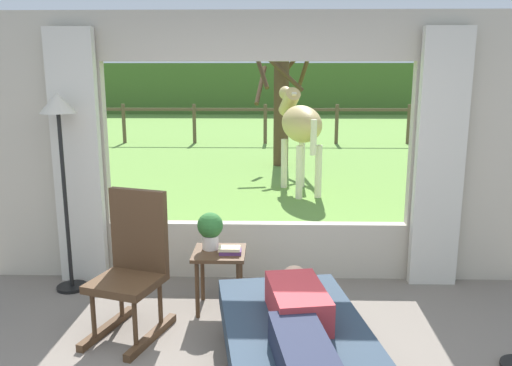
% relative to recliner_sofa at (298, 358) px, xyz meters
% --- Properties ---
extents(back_wall_with_window, '(5.20, 0.12, 2.55)m').
position_rel_recliner_sofa_xyz_m(back_wall_with_window, '(-0.30, 1.89, 1.03)').
color(back_wall_with_window, '#BCB29E').
rests_on(back_wall_with_window, ground_plane).
extents(curtain_panel_left, '(0.44, 0.10, 2.40)m').
position_rel_recliner_sofa_xyz_m(curtain_panel_left, '(-1.99, 1.75, 0.98)').
color(curtain_panel_left, beige).
rests_on(curtain_panel_left, ground_plane).
extents(curtain_panel_right, '(0.44, 0.10, 2.40)m').
position_rel_recliner_sofa_xyz_m(curtain_panel_right, '(1.39, 1.75, 0.98)').
color(curtain_panel_right, beige).
rests_on(curtain_panel_right, ground_plane).
extents(outdoor_pasture_lawn, '(36.00, 21.68, 0.02)m').
position_rel_recliner_sofa_xyz_m(outdoor_pasture_lawn, '(-0.30, 12.79, -0.21)').
color(outdoor_pasture_lawn, olive).
rests_on(outdoor_pasture_lawn, ground_plane).
extents(distant_hill_ridge, '(36.00, 2.00, 2.40)m').
position_rel_recliner_sofa_xyz_m(distant_hill_ridge, '(-0.30, 22.63, 0.98)').
color(distant_hill_ridge, '#476A2B').
rests_on(distant_hill_ridge, ground_plane).
extents(recliner_sofa, '(1.15, 1.82, 0.42)m').
position_rel_recliner_sofa_xyz_m(recliner_sofa, '(0.00, 0.00, 0.00)').
color(recliner_sofa, black).
rests_on(recliner_sofa, ground_plane).
extents(reclining_person, '(0.43, 1.44, 0.22)m').
position_rel_recliner_sofa_xyz_m(reclining_person, '(0.00, -0.05, 0.30)').
color(reclining_person, '#B23338').
rests_on(reclining_person, recliner_sofa).
extents(rocking_chair, '(0.65, 0.79, 1.12)m').
position_rel_recliner_sofa_xyz_m(rocking_chair, '(-1.24, 0.75, 0.33)').
color(rocking_chair, '#4C331E').
rests_on(rocking_chair, ground_plane).
extents(side_table, '(0.44, 0.44, 0.52)m').
position_rel_recliner_sofa_xyz_m(side_table, '(-0.61, 1.14, 0.21)').
color(side_table, '#4C331E').
rests_on(side_table, ground_plane).
extents(potted_plant, '(0.22, 0.22, 0.32)m').
position_rel_recliner_sofa_xyz_m(potted_plant, '(-0.69, 1.20, 0.48)').
color(potted_plant, silver).
rests_on(potted_plant, side_table).
extents(book_stack, '(0.19, 0.13, 0.06)m').
position_rel_recliner_sofa_xyz_m(book_stack, '(-0.51, 1.08, 0.33)').
color(book_stack, '#59336B').
rests_on(book_stack, side_table).
extents(floor_lamp_left, '(0.32, 0.32, 1.83)m').
position_rel_recliner_sofa_xyz_m(floor_lamp_left, '(-2.04, 1.52, 1.26)').
color(floor_lamp_left, black).
rests_on(floor_lamp_left, ground_plane).
extents(horse, '(0.86, 1.82, 1.73)m').
position_rel_recliner_sofa_xyz_m(horse, '(0.31, 5.57, 0.94)').
color(horse, tan).
rests_on(horse, outdoor_pasture_lawn).
extents(pasture_tree, '(1.42, 1.41, 2.83)m').
position_rel_recliner_sofa_xyz_m(pasture_tree, '(0.06, 8.06, 1.20)').
color(pasture_tree, '#4C3823').
rests_on(pasture_tree, outdoor_pasture_lawn).
extents(pasture_fence_line, '(16.10, 0.10, 1.10)m').
position_rel_recliner_sofa_xyz_m(pasture_fence_line, '(-0.30, 11.52, 0.53)').
color(pasture_fence_line, brown).
rests_on(pasture_fence_line, outdoor_pasture_lawn).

